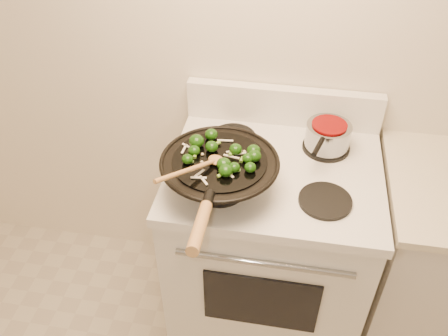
# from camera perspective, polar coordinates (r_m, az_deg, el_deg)

# --- Properties ---
(stove) EXTENTS (0.78, 0.67, 1.08)m
(stove) POSITION_cam_1_polar(r_m,az_deg,el_deg) (2.06, 5.33, -9.55)
(stove) COLOR white
(stove) RESTS_ON ground
(wok) EXTENTS (0.40, 0.66, 0.22)m
(wok) POSITION_cam_1_polar(r_m,az_deg,el_deg) (1.59, -0.55, -0.64)
(wok) COLOR black
(wok) RESTS_ON stove
(stirfry) EXTENTS (0.28, 0.27, 0.05)m
(stirfry) POSITION_cam_1_polar(r_m,az_deg,el_deg) (1.55, -0.07, 1.74)
(stirfry) COLOR #123708
(stirfry) RESTS_ON wok
(wooden_spoon) EXTENTS (0.19, 0.25, 0.08)m
(wooden_spoon) POSITION_cam_1_polar(r_m,az_deg,el_deg) (1.49, -2.90, 0.26)
(wooden_spoon) COLOR #A2723F
(wooden_spoon) RESTS_ON wok
(saucepan) EXTENTS (0.17, 0.27, 0.10)m
(saucepan) POSITION_cam_1_polar(r_m,az_deg,el_deg) (1.83, 12.37, 3.85)
(saucepan) COLOR gray
(saucepan) RESTS_ON stove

